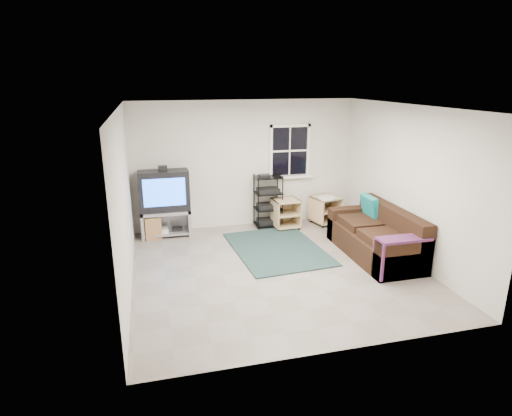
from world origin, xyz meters
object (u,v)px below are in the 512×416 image
object	(u,v)px
av_rack	(268,204)
side_table_left	(285,212)
tv_unit	(164,198)
sofa	(377,238)
side_table_right	(324,208)

from	to	relation	value
av_rack	side_table_left	distance (m)	0.40
tv_unit	sofa	distance (m)	4.05
tv_unit	side_table_left	bearing A→B (deg)	-2.62
av_rack	side_table_right	xyz separation A→B (m)	(1.23, -0.11, -0.14)
side_table_left	side_table_right	bearing A→B (deg)	2.77
side_table_right	sofa	size ratio (longest dim) A/B	0.32
tv_unit	side_table_right	distance (m)	3.37
side_table_left	sofa	xyz separation A→B (m)	(1.09, -1.82, 0.00)
av_rack	sofa	xyz separation A→B (m)	(1.43, -1.97, -0.15)
av_rack	side_table_right	bearing A→B (deg)	-5.05
tv_unit	av_rack	bearing A→B (deg)	1.10
av_rack	side_table_right	size ratio (longest dim) A/B	1.71
side_table_right	sofa	bearing A→B (deg)	-84.01
side_table_left	side_table_right	xyz separation A→B (m)	(0.90, 0.04, 0.02)
side_table_left	side_table_right	distance (m)	0.90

